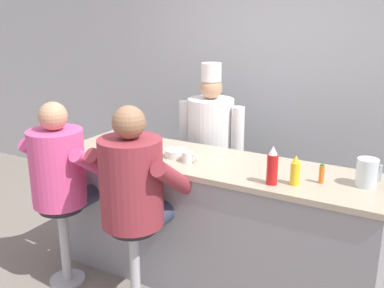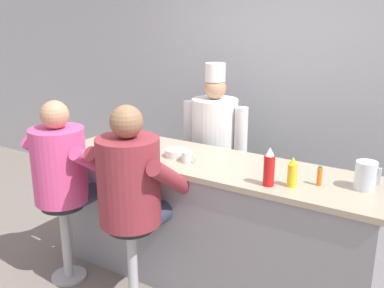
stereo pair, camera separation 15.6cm
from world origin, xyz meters
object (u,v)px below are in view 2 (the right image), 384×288
water_pitcher_clear (366,176)px  coffee_mug_white (188,157)px  ketchup_bottle_red (269,168)px  cook_in_whites_near (214,145)px  mustard_bottle_yellow (292,173)px  hot_sauce_bottle_orange (319,176)px  cereal_bowl (176,153)px  diner_seated_maroon (133,185)px  breakfast_plate (115,146)px  diner_seated_pink (63,170)px

water_pitcher_clear → coffee_mug_white: (-1.22, -0.16, -0.05)m
ketchup_bottle_red → cook_in_whites_near: cook_in_whites_near is taller
mustard_bottle_yellow → cook_in_whites_near: size_ratio=0.12×
water_pitcher_clear → ketchup_bottle_red: bearing=-153.9°
mustard_bottle_yellow → hot_sauce_bottle_orange: 0.18m
mustard_bottle_yellow → coffee_mug_white: size_ratio=1.60×
cereal_bowl → diner_seated_maroon: (-0.03, -0.50, -0.10)m
ketchup_bottle_red → mustard_bottle_yellow: ketchup_bottle_red is taller
ketchup_bottle_red → cook_in_whites_near: 1.29m
water_pitcher_clear → cook_in_whites_near: 1.59m
mustard_bottle_yellow → hot_sauce_bottle_orange: size_ratio=1.54×
ketchup_bottle_red → coffee_mug_white: 0.70m
hot_sauce_bottle_orange → breakfast_plate: 1.67m
coffee_mug_white → cook_in_whites_near: size_ratio=0.08×
diner_seated_maroon → breakfast_plate: bearing=141.5°
diner_seated_pink → cereal_bowl: bearing=35.0°
water_pitcher_clear → cereal_bowl: 1.38m
cereal_bowl → ketchup_bottle_red: bearing=-11.7°
hot_sauce_bottle_orange → cook_in_whites_near: cook_in_whites_near is taller
diner_seated_maroon → cook_in_whites_near: bearing=91.9°
mustard_bottle_yellow → cereal_bowl: 0.97m
mustard_bottle_yellow → ketchup_bottle_red: bearing=-154.2°
breakfast_plate → diner_seated_pink: bearing=-109.6°
cereal_bowl → diner_seated_maroon: size_ratio=0.11×
water_pitcher_clear → coffee_mug_white: 1.24m
water_pitcher_clear → hot_sauce_bottle_orange: bearing=-161.4°
mustard_bottle_yellow → water_pitcher_clear: mustard_bottle_yellow is taller
hot_sauce_bottle_orange → water_pitcher_clear: 0.28m
hot_sauce_bottle_orange → breakfast_plate: size_ratio=0.56×
hot_sauce_bottle_orange → cook_in_whites_near: size_ratio=0.08×
water_pitcher_clear → diner_seated_maroon: 1.53m
hot_sauce_bottle_orange → coffee_mug_white: (-0.96, -0.07, -0.02)m
diner_seated_maroon → water_pitcher_clear: bearing=22.8°
hot_sauce_bottle_orange → diner_seated_maroon: diner_seated_maroon is taller
water_pitcher_clear → diner_seated_pink: bearing=-164.2°
water_pitcher_clear → breakfast_plate: (-1.93, -0.17, -0.08)m
hot_sauce_bottle_orange → cereal_bowl: size_ratio=0.77×
water_pitcher_clear → diner_seated_pink: 2.18m
breakfast_plate → ketchup_bottle_red: bearing=-4.1°
ketchup_bottle_red → breakfast_plate: ketchup_bottle_red is taller
water_pitcher_clear → cook_in_whites_near: cook_in_whites_near is taller
coffee_mug_white → diner_seated_maroon: bearing=-112.5°
ketchup_bottle_red → cereal_bowl: size_ratio=1.54×
mustard_bottle_yellow → water_pitcher_clear: 0.45m
ketchup_bottle_red → diner_seated_pink: size_ratio=0.18×
cereal_bowl → diner_seated_pink: 0.88m
breakfast_plate → diner_seated_pink: 0.46m
water_pitcher_clear → coffee_mug_white: water_pitcher_clear is taller
diner_seated_maroon → cook_in_whites_near: (-0.04, 1.22, -0.03)m
ketchup_bottle_red → hot_sauce_bottle_orange: size_ratio=1.99×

